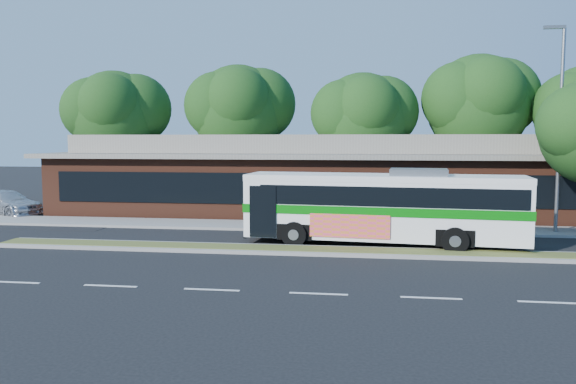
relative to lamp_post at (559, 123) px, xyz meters
name	(u,v)px	position (x,y,z in m)	size (l,w,h in m)	color
ground	(330,256)	(-9.56, -6.00, -4.90)	(120.00, 120.00, 0.00)	black
median_strip	(331,251)	(-9.56, -5.40, -4.83)	(26.00, 1.10, 0.15)	#515B26
sidewalk	(339,227)	(-9.56, 0.40, -4.84)	(44.00, 2.60, 0.12)	gray
parking_lot	(31,212)	(-27.56, 4.00, -4.90)	(14.00, 12.00, 0.01)	black
plaza_building	(344,175)	(-9.56, 6.99, -2.77)	(33.20, 11.20, 4.45)	#5B2C1C
lamp_post	(559,123)	(0.00, 0.00, 0.00)	(0.93, 0.18, 9.07)	slate
tree_bg_a	(122,114)	(-24.15, 9.14, 0.97)	(6.47, 5.80, 8.63)	black
tree_bg_b	(245,109)	(-16.13, 10.14, 1.24)	(6.69, 6.00, 9.00)	black
tree_bg_c	(369,117)	(-8.16, 9.13, 0.69)	(6.24, 5.60, 8.26)	black
tree_bg_d	(485,103)	(-1.12, 10.15, 1.52)	(6.91, 6.20, 9.37)	black
transit_bus	(384,203)	(-7.58, -3.61, -3.20)	(11.07, 3.38, 3.06)	white
sedan	(6,203)	(-28.14, 2.64, -4.23)	(1.89, 4.66, 1.35)	#B7B9BF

